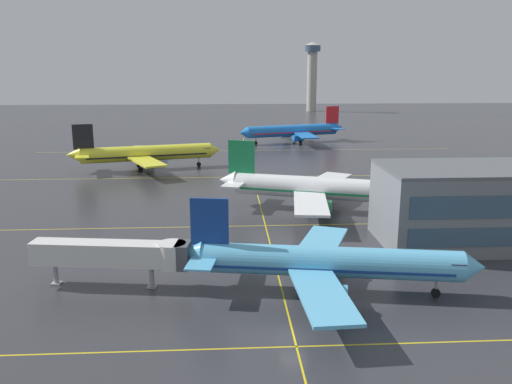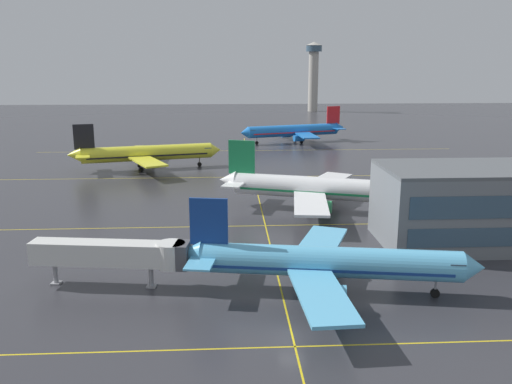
{
  "view_description": "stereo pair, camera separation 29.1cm",
  "coord_description": "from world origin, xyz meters",
  "px_view_note": "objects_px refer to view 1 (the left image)",
  "views": [
    {
      "loc": [
        -6.46,
        -47.33,
        25.96
      ],
      "look_at": [
        -1.47,
        37.69,
        5.39
      ],
      "focal_mm": 37.75,
      "sensor_mm": 36.0,
      "label": 1
    },
    {
      "loc": [
        -6.17,
        -47.34,
        25.96
      ],
      "look_at": [
        -1.47,
        37.69,
        5.39
      ],
      "focal_mm": 37.75,
      "sensor_mm": 36.0,
      "label": 2
    }
  ],
  "objects_px": {
    "airliner_third_row": "(145,154)",
    "control_tower": "(312,71)",
    "jet_bridge": "(122,254)",
    "airliner_second_row": "(322,188)",
    "airliner_far_left_stand": "(294,131)",
    "airliner_front_gate": "(325,262)"
  },
  "relations": [
    {
      "from": "jet_bridge",
      "to": "airliner_far_left_stand",
      "type": "bearing_deg",
      "value": 73.21
    },
    {
      "from": "airliner_far_left_stand",
      "to": "jet_bridge",
      "type": "xyz_separation_m",
      "value": [
        -35.05,
        -116.18,
        0.1
      ]
    },
    {
      "from": "airliner_front_gate",
      "to": "jet_bridge",
      "type": "relative_size",
      "value": 1.84
    },
    {
      "from": "airliner_front_gate",
      "to": "airliner_far_left_stand",
      "type": "relative_size",
      "value": 0.96
    },
    {
      "from": "airliner_second_row",
      "to": "control_tower",
      "type": "height_order",
      "value": "control_tower"
    },
    {
      "from": "airliner_third_row",
      "to": "control_tower",
      "type": "distance_m",
      "value": 174.81
    },
    {
      "from": "airliner_front_gate",
      "to": "airliner_second_row",
      "type": "bearing_deg",
      "value": 80.52
    },
    {
      "from": "airliner_second_row",
      "to": "airliner_third_row",
      "type": "height_order",
      "value": "airliner_second_row"
    },
    {
      "from": "airliner_far_left_stand",
      "to": "airliner_third_row",
      "type": "bearing_deg",
      "value": -134.28
    },
    {
      "from": "airliner_third_row",
      "to": "control_tower",
      "type": "xyz_separation_m",
      "value": [
        67.19,
        160.45,
        17.27
      ]
    },
    {
      "from": "control_tower",
      "to": "jet_bridge",
      "type": "bearing_deg",
      "value": -104.36
    },
    {
      "from": "jet_bridge",
      "to": "control_tower",
      "type": "xyz_separation_m",
      "value": [
        59.66,
        232.96,
        17.21
      ]
    },
    {
      "from": "jet_bridge",
      "to": "control_tower",
      "type": "distance_m",
      "value": 241.1
    },
    {
      "from": "airliner_front_gate",
      "to": "airliner_far_left_stand",
      "type": "height_order",
      "value": "airliner_far_left_stand"
    },
    {
      "from": "airliner_far_left_stand",
      "to": "jet_bridge",
      "type": "bearing_deg",
      "value": -106.79
    },
    {
      "from": "airliner_third_row",
      "to": "jet_bridge",
      "type": "xyz_separation_m",
      "value": [
        7.53,
        -72.51,
        0.06
      ]
    },
    {
      "from": "airliner_second_row",
      "to": "jet_bridge",
      "type": "relative_size",
      "value": 2.0
    },
    {
      "from": "airliner_third_row",
      "to": "airliner_far_left_stand",
      "type": "xyz_separation_m",
      "value": [
        42.58,
        43.67,
        -0.03
      ]
    },
    {
      "from": "airliner_second_row",
      "to": "airliner_far_left_stand",
      "type": "bearing_deg",
      "value": 86.15
    },
    {
      "from": "airliner_far_left_stand",
      "to": "control_tower",
      "type": "height_order",
      "value": "control_tower"
    },
    {
      "from": "airliner_front_gate",
      "to": "control_tower",
      "type": "height_order",
      "value": "control_tower"
    },
    {
      "from": "airliner_third_row",
      "to": "airliner_far_left_stand",
      "type": "distance_m",
      "value": 60.99
    }
  ]
}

